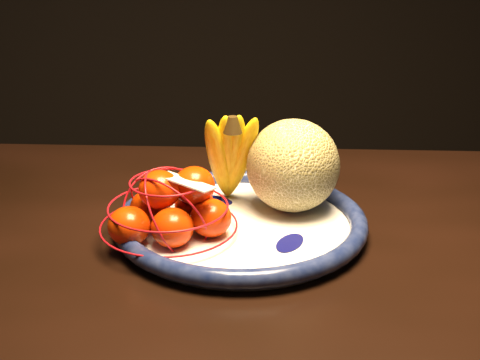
{
  "coord_description": "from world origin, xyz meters",
  "views": [
    {
      "loc": [
        0.13,
        -0.78,
        1.11
      ],
      "look_at": [
        0.2,
        0.03,
        0.79
      ],
      "focal_mm": 50.0,
      "sensor_mm": 36.0,
      "label": 1
    }
  ],
  "objects": [
    {
      "name": "dining_table",
      "position": [
        -0.03,
        -0.03,
        0.64
      ],
      "size": [
        1.54,
        1.05,
        0.72
      ],
      "rotation": [
        0.0,
        0.0,
        -0.14
      ],
      "color": "black",
      "rests_on": "ground"
    },
    {
      "name": "cantaloupe",
      "position": [
        0.28,
        0.06,
        0.79
      ],
      "size": [
        0.13,
        0.13,
        0.13
      ],
      "primitive_type": "sphere",
      "color": "olive",
      "rests_on": "fruit_bowl"
    },
    {
      "name": "price_tag",
      "position": [
        0.13,
        -0.02,
        0.81
      ],
      "size": [
        0.07,
        0.06,
        0.01
      ],
      "primitive_type": "cube",
      "rotation": [
        -0.14,
        0.1,
        -0.62
      ],
      "color": "white",
      "rests_on": "mandarin_bag"
    },
    {
      "name": "mandarin_bag",
      "position": [
        0.11,
        -0.0,
        0.76
      ],
      "size": [
        0.18,
        0.18,
        0.11
      ],
      "rotation": [
        0.0,
        0.0,
        0.0
      ],
      "color": "#F13500",
      "rests_on": "fruit_bowl"
    },
    {
      "name": "fruit_bowl",
      "position": [
        0.2,
        0.02,
        0.73
      ],
      "size": [
        0.33,
        0.33,
        0.03
      ],
      "rotation": [
        0.0,
        0.0,
        0.42
      ],
      "color": "white",
      "rests_on": "dining_table"
    },
    {
      "name": "banana_bunch",
      "position": [
        0.19,
        0.09,
        0.81
      ],
      "size": [
        0.1,
        0.09,
        0.15
      ],
      "rotation": [
        0.0,
        0.0,
        0.07
      ],
      "color": "yellow",
      "rests_on": "fruit_bowl"
    }
  ]
}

